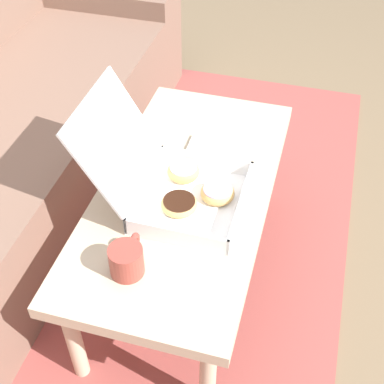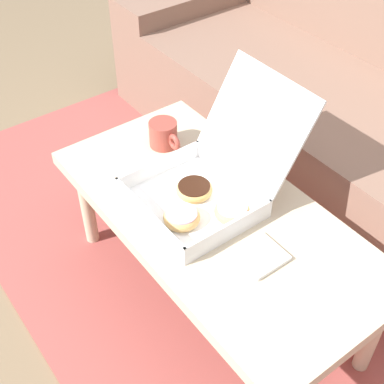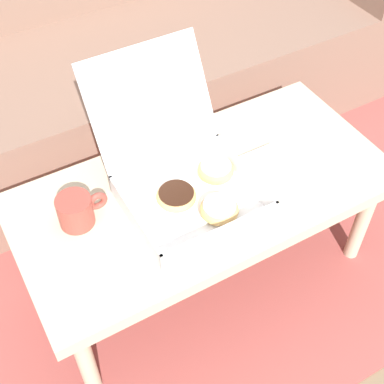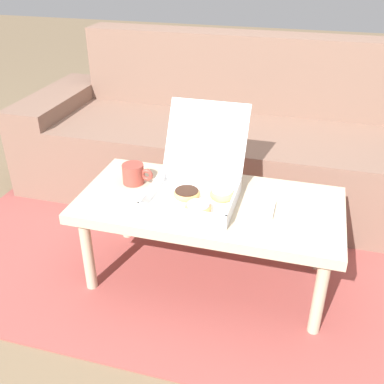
# 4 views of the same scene
# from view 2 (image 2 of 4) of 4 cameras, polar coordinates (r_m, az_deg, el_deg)

# --- Properties ---
(ground_plane) EXTENTS (12.00, 12.00, 0.00)m
(ground_plane) POSITION_cam_2_polar(r_m,az_deg,el_deg) (1.76, 2.64, -10.81)
(ground_plane) COLOR #756047
(area_rug) EXTENTS (2.52, 1.70, 0.01)m
(area_rug) POSITION_cam_2_polar(r_m,az_deg,el_deg) (1.90, 9.78, -6.23)
(area_rug) COLOR #994742
(area_rug) RESTS_ON ground_plane
(coffee_table) EXTENTS (1.01, 0.50, 0.39)m
(coffee_table) POSITION_cam_2_polar(r_m,az_deg,el_deg) (1.49, 2.51, -3.26)
(coffee_table) COLOR #C6B293
(coffee_table) RESTS_ON ground_plane
(pastry_box) EXTENTS (0.33, 0.43, 0.31)m
(pastry_box) POSITION_cam_2_polar(r_m,az_deg,el_deg) (1.45, 2.01, 0.75)
(pastry_box) COLOR white
(pastry_box) RESTS_ON coffee_table
(coffee_mug) EXTENTS (0.13, 0.09, 0.08)m
(coffee_mug) POSITION_cam_2_polar(r_m,az_deg,el_deg) (1.67, -3.03, 6.17)
(coffee_mug) COLOR #993D33
(coffee_mug) RESTS_ON coffee_table
(napkin_stack) EXTENTS (0.11, 0.11, 0.01)m
(napkin_stack) POSITION_cam_2_polar(r_m,az_deg,el_deg) (1.36, 7.25, -6.70)
(napkin_stack) COLOR white
(napkin_stack) RESTS_ON coffee_table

